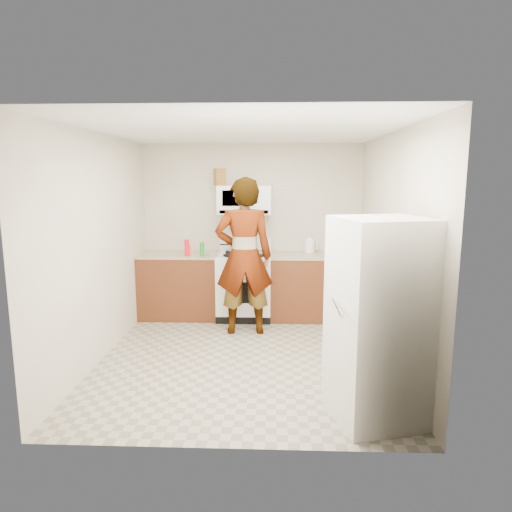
{
  "coord_description": "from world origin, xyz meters",
  "views": [
    {
      "loc": [
        0.33,
        -4.92,
        2.01
      ],
      "look_at": [
        0.11,
        0.55,
        1.07
      ],
      "focal_mm": 32.0,
      "sensor_mm": 36.0,
      "label": 1
    }
  ],
  "objects_px": {
    "kettle": "(310,246)",
    "person": "(244,257)",
    "gas_range": "(244,285)",
    "saucepan": "(236,247)",
    "microwave": "(245,200)",
    "fridge": "(379,320)"
  },
  "relations": [
    {
      "from": "fridge",
      "to": "saucepan",
      "type": "xyz_separation_m",
      "value": [
        -1.42,
        2.89,
        0.16
      ]
    },
    {
      "from": "fridge",
      "to": "saucepan",
      "type": "distance_m",
      "value": 3.22
    },
    {
      "from": "microwave",
      "to": "kettle",
      "type": "height_order",
      "value": "microwave"
    },
    {
      "from": "kettle",
      "to": "saucepan",
      "type": "height_order",
      "value": "kettle"
    },
    {
      "from": "fridge",
      "to": "kettle",
      "type": "xyz_separation_m",
      "value": [
        -0.34,
        2.99,
        0.18
      ]
    },
    {
      "from": "gas_range",
      "to": "saucepan",
      "type": "relative_size",
      "value": 5.23
    },
    {
      "from": "gas_range",
      "to": "kettle",
      "type": "height_order",
      "value": "gas_range"
    },
    {
      "from": "kettle",
      "to": "person",
      "type": "bearing_deg",
      "value": -125.57
    },
    {
      "from": "person",
      "to": "saucepan",
      "type": "distance_m",
      "value": 0.81
    },
    {
      "from": "person",
      "to": "saucepan",
      "type": "xyz_separation_m",
      "value": [
        -0.17,
        0.79,
        0.0
      ]
    },
    {
      "from": "person",
      "to": "saucepan",
      "type": "relative_size",
      "value": 9.36
    },
    {
      "from": "gas_range",
      "to": "kettle",
      "type": "bearing_deg",
      "value": 13.83
    },
    {
      "from": "gas_range",
      "to": "saucepan",
      "type": "height_order",
      "value": "gas_range"
    },
    {
      "from": "person",
      "to": "microwave",
      "type": "bearing_deg",
      "value": -93.29
    },
    {
      "from": "gas_range",
      "to": "person",
      "type": "distance_m",
      "value": 0.84
    },
    {
      "from": "kettle",
      "to": "saucepan",
      "type": "xyz_separation_m",
      "value": [
        -1.08,
        -0.1,
        -0.01
      ]
    },
    {
      "from": "microwave",
      "to": "kettle",
      "type": "bearing_deg",
      "value": 6.37
    },
    {
      "from": "kettle",
      "to": "saucepan",
      "type": "relative_size",
      "value": 0.84
    },
    {
      "from": "kettle",
      "to": "microwave",
      "type": "bearing_deg",
      "value": -163.57
    },
    {
      "from": "microwave",
      "to": "saucepan",
      "type": "bearing_deg",
      "value": 176.44
    },
    {
      "from": "gas_range",
      "to": "kettle",
      "type": "relative_size",
      "value": 6.22
    },
    {
      "from": "person",
      "to": "saucepan",
      "type": "bearing_deg",
      "value": -84.17
    }
  ]
}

